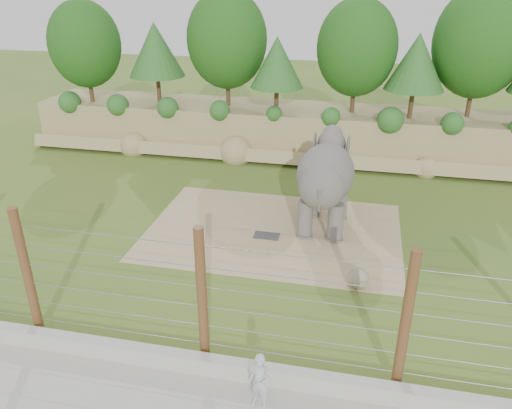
% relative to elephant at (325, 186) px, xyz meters
% --- Properties ---
extents(ground, '(90.00, 90.00, 0.00)m').
position_rel_elephant_xyz_m(ground, '(-2.38, -3.78, -1.81)').
color(ground, '#466B27').
rests_on(ground, ground).
extents(back_embankment, '(30.00, 5.52, 8.77)m').
position_rel_elephant_xyz_m(back_embankment, '(-1.79, 8.90, 2.16)').
color(back_embankment, tan).
rests_on(back_embankment, ground).
extents(dirt_patch, '(10.00, 7.00, 0.02)m').
position_rel_elephant_xyz_m(dirt_patch, '(-1.88, -0.78, -1.80)').
color(dirt_patch, tan).
rests_on(dirt_patch, ground).
extents(drain_grate, '(1.00, 0.60, 0.03)m').
position_rel_elephant_xyz_m(drain_grate, '(-2.07, -1.27, -1.77)').
color(drain_grate, '#262628').
rests_on(drain_grate, dirt_patch).
extents(elephant, '(2.04, 4.52, 3.62)m').
position_rel_elephant_xyz_m(elephant, '(0.00, 0.00, 0.00)').
color(elephant, '#56504D').
rests_on(elephant, ground).
extents(stone_ball, '(0.70, 0.70, 0.70)m').
position_rel_elephant_xyz_m(stone_ball, '(1.54, -4.05, -1.44)').
color(stone_ball, gray).
rests_on(stone_ball, dirt_patch).
extents(retaining_wall, '(26.00, 0.35, 0.50)m').
position_rel_elephant_xyz_m(retaining_wall, '(-2.38, -8.78, -1.56)').
color(retaining_wall, '#B2B1A5').
rests_on(retaining_wall, ground).
extents(barrier_fence, '(20.26, 0.26, 4.00)m').
position_rel_elephant_xyz_m(barrier_fence, '(-2.38, -8.28, 0.19)').
color(barrier_fence, brown).
rests_on(barrier_fence, ground).
extents(zookeeper, '(0.63, 0.50, 1.53)m').
position_rel_elephant_xyz_m(zookeeper, '(-0.61, -9.60, -1.03)').
color(zookeeper, silver).
rests_on(zookeeper, walkway).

